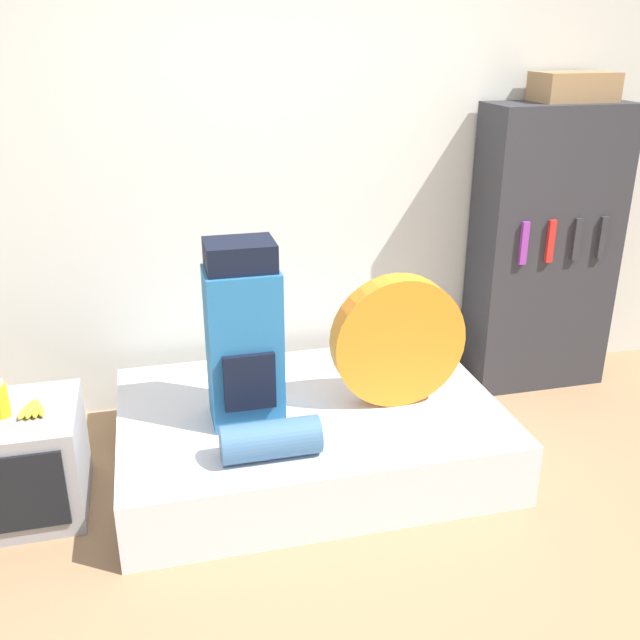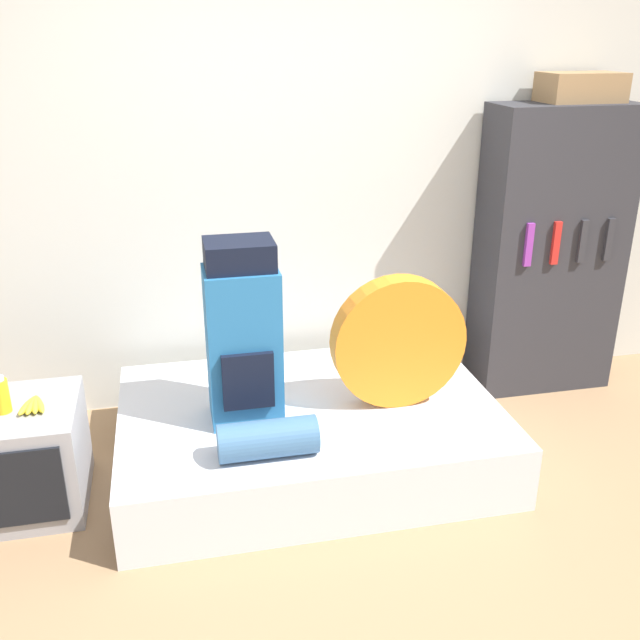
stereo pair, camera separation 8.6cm
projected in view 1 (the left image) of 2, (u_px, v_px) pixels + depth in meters
The scene contains 11 objects.
ground_plane at pixel (376, 577), 2.88m from camera, with size 16.00×16.00×0.00m, color #997551.
wall_back at pixel (287, 177), 3.91m from camera, with size 8.00×0.05×2.60m.
bed at pixel (309, 432), 3.61m from camera, with size 1.86×1.27×0.32m.
backpack at pixel (244, 337), 3.27m from camera, with size 0.33×0.30×0.87m.
tent_bag at pixel (398, 341), 3.46m from camera, with size 0.66×0.12×0.66m.
sleeping_roll at pixel (271, 440), 3.08m from camera, with size 0.43×0.17×0.17m.
television at pixel (24, 461), 3.21m from camera, with size 0.52×0.56×0.50m.
canister at pixel (0, 399), 3.06m from camera, with size 0.07×0.07×0.17m.
banana_bunch at pixel (33, 409), 3.11m from camera, with size 0.13×0.17×0.03m.
bookshelf at pixel (544, 250), 4.21m from camera, with size 0.82×0.38×1.68m.
cardboard_box at pixel (574, 87), 3.91m from camera, with size 0.43×0.27×0.16m.
Camera 1 is at (-0.77, -2.15, 2.05)m, focal length 40.00 mm.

